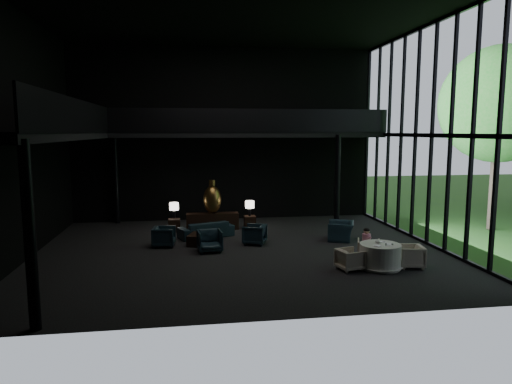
{
  "coord_description": "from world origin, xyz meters",
  "views": [
    {
      "loc": [
        -1.75,
        -15.42,
        4.14
      ],
      "look_at": [
        0.62,
        0.5,
        2.0
      ],
      "focal_mm": 32.0,
      "sensor_mm": 36.0,
      "label": 1
    }
  ],
  "objects": [
    {
      "name": "dining_table",
      "position": [
        3.97,
        -2.63,
        0.33
      ],
      "size": [
        1.4,
        1.4,
        0.75
      ],
      "color": "white",
      "rests_on": "floor"
    },
    {
      "name": "dining_chair_north",
      "position": [
        4.0,
        -1.68,
        0.34
      ],
      "size": [
        0.84,
        0.81,
        0.68
      ],
      "primitive_type": "imported",
      "rotation": [
        0.0,
        0.0,
        2.77
      ],
      "color": "tan",
      "rests_on": "floor"
    },
    {
      "name": "side_table_right",
      "position": [
        0.82,
        3.71,
        0.27
      ],
      "size": [
        0.49,
        0.49,
        0.53
      ],
      "primitive_type": "cube",
      "color": "black",
      "rests_on": "floor"
    },
    {
      "name": "wall_left",
      "position": [
        -7.0,
        0.0,
        4.0
      ],
      "size": [
        0.04,
        12.0,
        8.0
      ],
      "primitive_type": "cube",
      "color": "black",
      "rests_on": "ground"
    },
    {
      "name": "cream_pot",
      "position": [
        4.07,
        -2.81,
        0.79
      ],
      "size": [
        0.07,
        0.07,
        0.07
      ],
      "primitive_type": "cylinder",
      "rotation": [
        0.0,
        0.0,
        0.08
      ],
      "color": "#99999E",
      "rests_on": "dining_table"
    },
    {
      "name": "wall_front",
      "position": [
        0.0,
        -6.0,
        4.0
      ],
      "size": [
        14.0,
        0.04,
        8.0
      ],
      "primitive_type": "cube",
      "color": "black",
      "rests_on": "ground"
    },
    {
      "name": "coffee_table",
      "position": [
        -1.32,
        1.06,
        0.2
      ],
      "size": [
        1.13,
        1.13,
        0.4
      ],
      "primitive_type": "cube",
      "rotation": [
        0.0,
        0.0,
        -0.32
      ],
      "color": "black",
      "rests_on": "floor"
    },
    {
      "name": "plate_a",
      "position": [
        3.79,
        -2.85,
        0.76
      ],
      "size": [
        0.28,
        0.28,
        0.01
      ],
      "primitive_type": "cylinder",
      "rotation": [
        0.0,
        0.0,
        -0.38
      ],
      "color": "white",
      "rests_on": "dining_table"
    },
    {
      "name": "plate_b",
      "position": [
        4.11,
        -2.4,
        0.76
      ],
      "size": [
        0.28,
        0.28,
        0.01
      ],
      "primitive_type": "cylinder",
      "rotation": [
        0.0,
        0.0,
        0.37
      ],
      "color": "white",
      "rests_on": "dining_table"
    },
    {
      "name": "table_lamp_right",
      "position": [
        0.82,
        3.72,
        1.0
      ],
      "size": [
        0.39,
        0.39,
        0.65
      ],
      "color": "black",
      "rests_on": "side_table_right"
    },
    {
      "name": "railing_left",
      "position": [
        -5.0,
        0.0,
        4.6
      ],
      "size": [
        0.06,
        12.0,
        1.0
      ],
      "primitive_type": "cube",
      "color": "black",
      "rests_on": "mezzanine_left"
    },
    {
      "name": "wall_back",
      "position": [
        0.0,
        6.0,
        4.0
      ],
      "size": [
        14.0,
        0.04,
        8.0
      ],
      "primitive_type": "cube",
      "color": "black",
      "rests_on": "ground"
    },
    {
      "name": "coffee_cup",
      "position": [
        4.28,
        -2.79,
        0.79
      ],
      "size": [
        0.08,
        0.08,
        0.06
      ],
      "primitive_type": "cylinder",
      "rotation": [
        0.0,
        0.0,
        -0.13
      ],
      "color": "white",
      "rests_on": "saucer"
    },
    {
      "name": "saucer",
      "position": [
        4.2,
        -2.74,
        0.76
      ],
      "size": [
        0.18,
        0.18,
        0.01
      ],
      "primitive_type": "cylinder",
      "rotation": [
        0.0,
        0.0,
        0.14
      ],
      "color": "white",
      "rests_on": "dining_table"
    },
    {
      "name": "child",
      "position": [
        3.92,
        -1.65,
        0.74
      ],
      "size": [
        0.28,
        0.28,
        0.59
      ],
      "rotation": [
        0.0,
        0.0,
        3.14
      ],
      "color": "pink",
      "rests_on": "dining_chair_north"
    },
    {
      "name": "railing_back",
      "position": [
        1.0,
        4.0,
        4.6
      ],
      "size": [
        12.0,
        0.06,
        1.0
      ],
      "primitive_type": "cube",
      "color": "black",
      "rests_on": "mezzanine_back"
    },
    {
      "name": "lounge_armchair_south",
      "position": [
        -1.07,
        0.06,
        0.45
      ],
      "size": [
        0.95,
        0.9,
        0.89
      ],
      "primitive_type": "imported",
      "rotation": [
        0.0,
        0.0,
        0.11
      ],
      "color": "black",
      "rests_on": "floor"
    },
    {
      "name": "mezzanine_left",
      "position": [
        -6.0,
        0.0,
        4.0
      ],
      "size": [
        2.0,
        12.0,
        0.25
      ],
      "primitive_type": "cube",
      "color": "black",
      "rests_on": "wall_left"
    },
    {
      "name": "dining_chair_east",
      "position": [
        4.94,
        -2.68,
        0.36
      ],
      "size": [
        0.78,
        0.82,
        0.73
      ],
      "primitive_type": "imported",
      "rotation": [
        0.0,
        0.0,
        -1.76
      ],
      "color": "#B2AC98",
      "rests_on": "floor"
    },
    {
      "name": "table_lamp_left",
      "position": [
        -2.38,
        3.7,
        1.0
      ],
      "size": [
        0.39,
        0.39,
        0.65
      ],
      "color": "black",
      "rests_on": "side_table_left"
    },
    {
      "name": "cereal_bowl",
      "position": [
        3.94,
        -2.49,
        0.79
      ],
      "size": [
        0.16,
        0.16,
        0.08
      ],
      "primitive_type": "ellipsoid",
      "color": "white",
      "rests_on": "dining_table"
    },
    {
      "name": "tree_near",
      "position": [
        11.0,
        2.0,
        5.23
      ],
      "size": [
        4.8,
        4.8,
        7.65
      ],
      "color": "#382D23",
      "rests_on": "garden_ground"
    },
    {
      "name": "lounge_armchair_east",
      "position": [
        0.62,
        0.89,
        0.41
      ],
      "size": [
        1.0,
        1.03,
        0.82
      ],
      "primitive_type": "imported",
      "rotation": [
        0.0,
        0.0,
        -1.97
      ],
      "color": "black",
      "rests_on": "floor"
    },
    {
      "name": "column_sw",
      "position": [
        -5.0,
        -5.7,
        2.0
      ],
      "size": [
        0.24,
        0.24,
        4.0
      ],
      "primitive_type": "cylinder",
      "color": "black",
      "rests_on": "floor"
    },
    {
      "name": "lounge_armchair_west",
      "position": [
        -2.67,
        1.03,
        0.4
      ],
      "size": [
        0.8,
        0.85,
        0.8
      ],
      "primitive_type": "imported",
      "rotation": [
        0.0,
        0.0,
        1.48
      ],
      "color": "#1F333D",
      "rests_on": "floor"
    },
    {
      "name": "mezzanine_back",
      "position": [
        1.0,
        5.0,
        4.0
      ],
      "size": [
        12.0,
        2.0,
        0.25
      ],
      "primitive_type": "cube",
      "color": "black",
      "rests_on": "wall_back"
    },
    {
      "name": "dining_chair_west",
      "position": [
        3.01,
        -2.67,
        0.32
      ],
      "size": [
        0.71,
        0.74,
        0.64
      ],
      "primitive_type": "imported",
      "rotation": [
        0.0,
        0.0,
        1.8
      ],
      "color": "beige",
      "rests_on": "floor"
    },
    {
      "name": "floor",
      "position": [
        0.0,
        0.0,
        0.0
      ],
      "size": [
        14.0,
        12.0,
        0.02
      ],
      "primitive_type": "cube",
      "color": "black",
      "rests_on": "ground"
    },
    {
      "name": "bronze_urn",
      "position": [
        -0.78,
        3.7,
        1.3
      ],
      "size": [
        0.76,
        0.76,
        1.41
      ],
      "color": "#AA863C",
      "rests_on": "console"
    },
    {
      "name": "column_ne",
      "position": [
        4.8,
        4.0,
        2.0
      ],
      "size": [
        0.24,
        0.24,
        4.0
      ],
      "primitive_type": "cylinder",
      "color": "black",
      "rests_on": "floor"
    },
    {
      "name": "ceiling",
      "position": [
        0.0,
        0.0,
        8.0
      ],
      "size": [
        14.0,
        12.0,
        0.02
      ],
      "primitive_type": "cube",
      "color": "black",
      "rests_on": "ground"
    },
    {
      "name": "window_armchair",
      "position": [
        3.99,
        1.03,
        0.48
      ],
      "size": [
        1.06,
        1.28,
        0.96
      ],
      "primitive_type": "imported",
      "rotation": [
        0.0,
        0.0,
        -1.93
      ],
      "color": "black",
      "rests_on": "floor"
    },
    {
      "name": "console",
      "position": [
        -0.78,
        3.69,
        0.35
      ],
      "size": [
        2.2,
        0.5,
        0.7
      ],
      "primitive_type": "cube",
      "color": "black",
      "rests_on": "floor"
    },
    {
      "name": "column_nw",
      "position": [
        -5.0,
        5.7,
        2.0
      ],
      "size": [
        0.24,
        0.24,
        4.0
      ],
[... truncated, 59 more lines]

